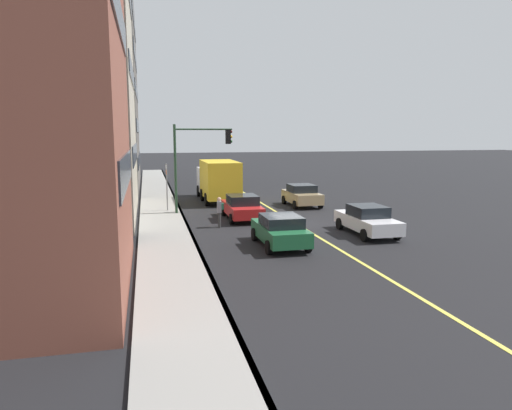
{
  "coord_description": "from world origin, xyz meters",
  "views": [
    {
      "loc": [
        -25.07,
        8.13,
        5.05
      ],
      "look_at": [
        -2.49,
        2.84,
        1.5
      ],
      "focal_mm": 32.94,
      "sensor_mm": 36.0,
      "label": 1
    }
  ],
  "objects_px": {
    "car_red": "(242,207)",
    "car_green": "(280,230)",
    "car_white": "(367,220)",
    "street_sign_post": "(167,184)",
    "traffic_light_mast": "(198,153)",
    "car_tan": "(302,195)",
    "pedestrian_with_backpack": "(220,210)",
    "truck_yellow": "(218,179)"
  },
  "relations": [
    {
      "from": "car_red",
      "to": "traffic_light_mast",
      "type": "bearing_deg",
      "value": 45.46
    },
    {
      "from": "truck_yellow",
      "to": "street_sign_post",
      "type": "distance_m",
      "value": 6.0
    },
    {
      "from": "traffic_light_mast",
      "to": "street_sign_post",
      "type": "xyz_separation_m",
      "value": [
        1.14,
        1.88,
        -1.98
      ]
    },
    {
      "from": "car_red",
      "to": "car_green",
      "type": "bearing_deg",
      "value": -177.22
    },
    {
      "from": "car_white",
      "to": "car_green",
      "type": "bearing_deg",
      "value": 106.23
    },
    {
      "from": "car_white",
      "to": "car_red",
      "type": "xyz_separation_m",
      "value": [
        5.51,
        5.31,
        0.0
      ]
    },
    {
      "from": "pedestrian_with_backpack",
      "to": "street_sign_post",
      "type": "distance_m",
      "value": 6.11
    },
    {
      "from": "car_red",
      "to": "car_green",
      "type": "height_order",
      "value": "car_red"
    },
    {
      "from": "car_tan",
      "to": "street_sign_post",
      "type": "relative_size",
      "value": 1.24
    },
    {
      "from": "car_white",
      "to": "car_tan",
      "type": "bearing_deg",
      "value": 1.31
    },
    {
      "from": "truck_yellow",
      "to": "traffic_light_mast",
      "type": "xyz_separation_m",
      "value": [
        -5.62,
        2.11,
        2.2
      ]
    },
    {
      "from": "truck_yellow",
      "to": "street_sign_post",
      "type": "bearing_deg",
      "value": 138.36
    },
    {
      "from": "truck_yellow",
      "to": "car_red",
      "type": "bearing_deg",
      "value": -178.4
    },
    {
      "from": "truck_yellow",
      "to": "car_green",
      "type": "bearing_deg",
      "value": -177.84
    },
    {
      "from": "car_tan",
      "to": "car_green",
      "type": "bearing_deg",
      "value": 156.7
    },
    {
      "from": "pedestrian_with_backpack",
      "to": "street_sign_post",
      "type": "height_order",
      "value": "street_sign_post"
    },
    {
      "from": "car_green",
      "to": "traffic_light_mast",
      "type": "relative_size",
      "value": 0.73
    },
    {
      "from": "car_green",
      "to": "pedestrian_with_backpack",
      "type": "height_order",
      "value": "pedestrian_with_backpack"
    },
    {
      "from": "car_red",
      "to": "truck_yellow",
      "type": "distance_m",
      "value": 7.96
    },
    {
      "from": "car_tan",
      "to": "street_sign_post",
      "type": "bearing_deg",
      "value": 94.07
    },
    {
      "from": "car_white",
      "to": "street_sign_post",
      "type": "distance_m",
      "value": 13.1
    },
    {
      "from": "car_white",
      "to": "pedestrian_with_backpack",
      "type": "xyz_separation_m",
      "value": [
        3.46,
        6.97,
        0.22
      ]
    },
    {
      "from": "traffic_light_mast",
      "to": "car_green",
      "type": "bearing_deg",
      "value": -163.91
    },
    {
      "from": "car_white",
      "to": "car_red",
      "type": "relative_size",
      "value": 1.03
    },
    {
      "from": "car_tan",
      "to": "car_green",
      "type": "relative_size",
      "value": 0.96
    },
    {
      "from": "car_red",
      "to": "truck_yellow",
      "type": "relative_size",
      "value": 0.59
    },
    {
      "from": "car_green",
      "to": "pedestrian_with_backpack",
      "type": "bearing_deg",
      "value": 22.09
    },
    {
      "from": "car_red",
      "to": "traffic_light_mast",
      "type": "distance_m",
      "value": 4.49
    },
    {
      "from": "car_white",
      "to": "pedestrian_with_backpack",
      "type": "relative_size",
      "value": 2.69
    },
    {
      "from": "car_green",
      "to": "street_sign_post",
      "type": "relative_size",
      "value": 1.29
    },
    {
      "from": "car_green",
      "to": "pedestrian_with_backpack",
      "type": "xyz_separation_m",
      "value": [
        4.91,
        1.99,
        0.22
      ]
    },
    {
      "from": "pedestrian_with_backpack",
      "to": "car_tan",
      "type": "bearing_deg",
      "value": -47.7
    },
    {
      "from": "car_red",
      "to": "street_sign_post",
      "type": "relative_size",
      "value": 1.38
    },
    {
      "from": "car_tan",
      "to": "truck_yellow",
      "type": "xyz_separation_m",
      "value": [
        3.82,
        5.32,
        0.85
      ]
    },
    {
      "from": "traffic_light_mast",
      "to": "car_red",
      "type": "bearing_deg",
      "value": -134.54
    },
    {
      "from": "pedestrian_with_backpack",
      "to": "truck_yellow",
      "type": "bearing_deg",
      "value": -8.18
    },
    {
      "from": "truck_yellow",
      "to": "street_sign_post",
      "type": "height_order",
      "value": "street_sign_post"
    },
    {
      "from": "car_green",
      "to": "car_red",
      "type": "bearing_deg",
      "value": 2.78
    },
    {
      "from": "traffic_light_mast",
      "to": "truck_yellow",
      "type": "bearing_deg",
      "value": -20.55
    },
    {
      "from": "pedestrian_with_backpack",
      "to": "car_white",
      "type": "bearing_deg",
      "value": -116.39
    },
    {
      "from": "pedestrian_with_backpack",
      "to": "traffic_light_mast",
      "type": "bearing_deg",
      "value": 8.84
    },
    {
      "from": "car_tan",
      "to": "traffic_light_mast",
      "type": "bearing_deg",
      "value": 103.63
    }
  ]
}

